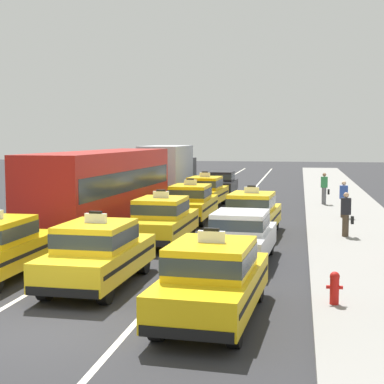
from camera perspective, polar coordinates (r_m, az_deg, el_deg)
name	(u,v)px	position (r m, az deg, el deg)	size (l,w,h in m)	color
ground_plane	(48,329)	(12.36, -13.78, -12.82)	(160.00, 160.00, 0.00)	#2B2B2D
lane_stripe_left_center	(177,208)	(31.59, -1.49, -1.55)	(0.14, 80.00, 0.01)	silver
lane_stripe_center_right	(236,209)	(31.09, 4.29, -1.67)	(0.14, 80.00, 0.01)	silver
sidewalk_curb	(354,225)	(26.06, 15.44, -3.07)	(4.00, 90.00, 0.15)	gray
bus_left_second	(104,185)	(24.91, -8.58, 0.72)	(3.00, 11.30, 3.22)	black
box_truck_left_third	(169,170)	(36.39, -2.23, 2.18)	(2.35, 6.98, 3.27)	black
taxi_center_nearest	(98,253)	(15.24, -9.15, -5.83)	(1.91, 4.60, 1.96)	black
taxi_center_second	(162,219)	(21.02, -2.95, -2.67)	(1.89, 4.59, 1.96)	black
taxi_center_third	(191,202)	(26.51, -0.12, -0.98)	(1.86, 4.58, 1.96)	black
taxi_center_fourth	(205,191)	(31.75, 1.29, 0.08)	(2.02, 4.64, 1.96)	black
sedan_center_fifth	(221,183)	(38.01, 2.85, 0.91)	(1.78, 4.31, 1.58)	black
taxi_right_nearest	(212,279)	(12.38, 1.98, -8.40)	(2.08, 4.66, 1.96)	black
sedan_right_second	(241,235)	(17.89, 4.74, -4.21)	(1.99, 4.39, 1.58)	black
taxi_right_third	(252,213)	(22.88, 5.83, -2.03)	(2.12, 4.67, 1.96)	black
pedestrian_near_crosswalk	(346,214)	(22.37, 14.73, -2.12)	(0.47, 0.24, 1.64)	#473828
pedestrian_trailing	(324,189)	(32.70, 12.72, 0.33)	(0.47, 0.24, 1.71)	slate
pedestrian_far_corner	(344,199)	(27.60, 14.53, -0.68)	(0.47, 0.24, 1.67)	#473828
fire_hydrant	(335,286)	(13.43, 13.67, -8.90)	(0.36, 0.22, 0.73)	red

